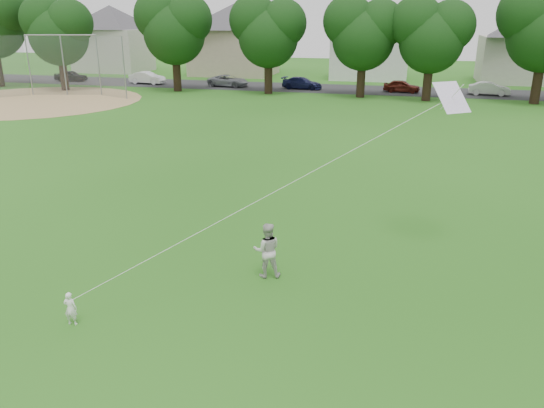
% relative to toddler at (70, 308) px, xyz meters
% --- Properties ---
extents(ground, '(160.00, 160.00, 0.00)m').
position_rel_toddler_xyz_m(ground, '(2.64, 0.95, -0.42)').
color(ground, '#1F5413').
rests_on(ground, ground).
extents(street, '(90.00, 7.00, 0.01)m').
position_rel_toddler_xyz_m(street, '(2.64, 42.95, -0.41)').
color(street, '#2D2D30').
rests_on(street, ground).
extents(dirt_infield, '(18.00, 18.00, 0.02)m').
position_rel_toddler_xyz_m(dirt_infield, '(-23.36, 28.95, -0.41)').
color(dirt_infield, '#9E7F51').
rests_on(dirt_infield, ground).
extents(toddler, '(0.33, 0.24, 0.83)m').
position_rel_toddler_xyz_m(toddler, '(0.00, 0.00, 0.00)').
color(toddler, white).
rests_on(toddler, ground).
extents(older_boy, '(0.89, 0.78, 1.55)m').
position_rel_toddler_xyz_m(older_boy, '(3.76, 3.45, 0.36)').
color(older_boy, beige).
rests_on(older_boy, ground).
extents(kite, '(4.82, 3.96, 11.36)m').
position_rel_toddler_xyz_m(kite, '(4.15, 3.32, 2.18)').
color(kite, white).
rests_on(kite, ground).
extents(baseball_backstop, '(11.41, 4.30, 5.14)m').
position_rel_toddler_xyz_m(baseball_backstop, '(-22.40, 32.23, 2.15)').
color(baseball_backstop, gray).
rests_on(baseball_backstop, ground).
extents(tree_row, '(82.30, 8.04, 11.53)m').
position_rel_toddler_xyz_m(tree_row, '(5.30, 37.16, 5.95)').
color(tree_row, black).
rests_on(tree_row, ground).
extents(parked_cars, '(73.42, 2.40, 1.29)m').
position_rel_toddler_xyz_m(parked_cars, '(8.16, 41.95, 0.19)').
color(parked_cars, black).
rests_on(parked_cars, ground).
extents(house_row, '(76.47, 13.28, 9.63)m').
position_rel_toddler_xyz_m(house_row, '(3.32, 52.95, 4.34)').
color(house_row, beige).
rests_on(house_row, ground).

